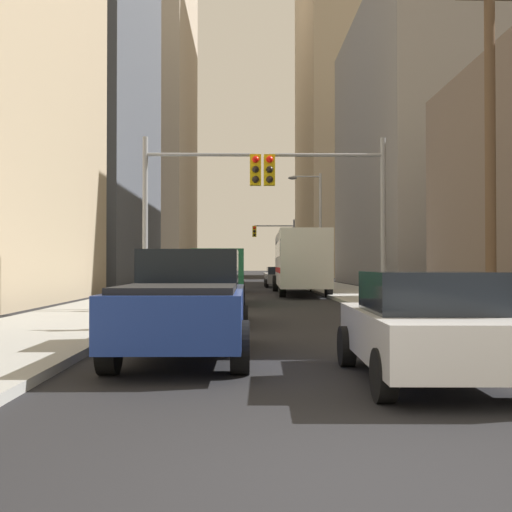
# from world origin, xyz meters

# --- Properties ---
(ground_plane) EXTENTS (400.00, 400.00, 0.00)m
(ground_plane) POSITION_xyz_m (0.00, 0.00, 0.00)
(ground_plane) COLOR black
(sidewalk_left) EXTENTS (3.98, 160.00, 0.15)m
(sidewalk_left) POSITION_xyz_m (-5.46, 50.00, 0.07)
(sidewalk_left) COLOR #9E9E99
(sidewalk_left) RESTS_ON ground
(sidewalk_right) EXTENTS (3.98, 160.00, 0.15)m
(sidewalk_right) POSITION_xyz_m (5.46, 50.00, 0.07)
(sidewalk_right) COLOR #9E9E99
(sidewalk_right) RESTS_ON ground
(city_bus) EXTENTS (2.84, 11.57, 3.40)m
(city_bus) POSITION_xyz_m (2.42, 31.05, 1.93)
(city_bus) COLOR silver
(city_bus) RESTS_ON ground
(pickup_truck_blue) EXTENTS (2.20, 5.41, 1.90)m
(pickup_truck_blue) POSITION_xyz_m (-1.73, 6.81, 0.93)
(pickup_truck_blue) COLOR navy
(pickup_truck_blue) RESTS_ON ground
(cargo_van_green) EXTENTS (2.16, 5.24, 2.26)m
(cargo_van_green) POSITION_xyz_m (-1.75, 22.22, 1.29)
(cargo_van_green) COLOR #195938
(cargo_van_green) RESTS_ON ground
(sedan_white) EXTENTS (1.95, 4.25, 1.52)m
(sedan_white) POSITION_xyz_m (1.79, 4.29, 0.77)
(sedan_white) COLOR white
(sedan_white) RESTS_ON ground
(sedan_silver) EXTENTS (1.95, 4.24, 1.52)m
(sedan_silver) POSITION_xyz_m (-1.75, 13.19, 0.77)
(sedan_silver) COLOR #B7BABF
(sedan_silver) RESTS_ON ground
(sedan_navy) EXTENTS (1.95, 4.21, 1.52)m
(sedan_navy) POSITION_xyz_m (-1.66, 33.86, 0.77)
(sedan_navy) COLOR #141E4C
(sedan_navy) RESTS_ON ground
(sedan_grey) EXTENTS (1.95, 4.23, 1.52)m
(sedan_grey) POSITION_xyz_m (1.82, 42.83, 0.77)
(sedan_grey) COLOR slate
(sedan_grey) RESTS_ON ground
(traffic_signal_near_left) EXTENTS (4.04, 0.44, 6.00)m
(traffic_signal_near_left) POSITION_xyz_m (-2.35, 17.24, 4.05)
(traffic_signal_near_left) COLOR gray
(traffic_signal_near_left) RESTS_ON ground
(traffic_signal_near_right) EXTENTS (4.19, 0.44, 6.00)m
(traffic_signal_near_right) POSITION_xyz_m (2.28, 17.24, 4.06)
(traffic_signal_near_right) COLOR gray
(traffic_signal_near_right) RESTS_ON ground
(traffic_signal_far_right) EXTENTS (4.05, 0.44, 6.00)m
(traffic_signal_far_right) POSITION_xyz_m (2.34, 55.93, 4.06)
(traffic_signal_far_right) COLOR gray
(traffic_signal_far_right) RESTS_ON ground
(utility_pole_right) EXTENTS (2.20, 0.28, 10.18)m
(utility_pole_right) POSITION_xyz_m (5.86, 12.35, 5.37)
(utility_pole_right) COLOR brown
(utility_pole_right) RESTS_ON ground
(street_lamp_right) EXTENTS (2.14, 0.32, 7.50)m
(street_lamp_right) POSITION_xyz_m (3.85, 35.96, 4.51)
(street_lamp_right) COLOR gray
(street_lamp_right) RESTS_ON ground
(building_left_mid_office) EXTENTS (21.53, 20.97, 30.28)m
(building_left_mid_office) POSITION_xyz_m (-19.35, 45.44, 15.14)
(building_left_mid_office) COLOR #4C515B
(building_left_mid_office) RESTS_ON ground
(building_left_far_tower) EXTENTS (15.12, 29.60, 72.83)m
(building_left_far_tower) POSITION_xyz_m (-15.99, 86.45, 36.42)
(building_left_far_tower) COLOR #B7A893
(building_left_far_tower) RESTS_ON ground
(building_right_mid_block) EXTENTS (21.26, 26.75, 22.76)m
(building_right_mid_block) POSITION_xyz_m (19.35, 47.63, 11.38)
(building_right_mid_block) COLOR gray
(building_right_mid_block) RESTS_ON ground
(building_right_far_highrise) EXTENTS (20.47, 29.84, 51.79)m
(building_right_far_highrise) POSITION_xyz_m (18.52, 91.92, 25.89)
(building_right_far_highrise) COLOR tan
(building_right_far_highrise) RESTS_ON ground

